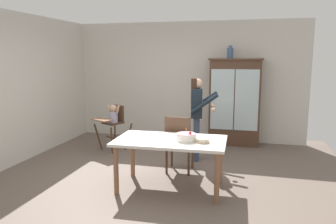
{
  "coord_description": "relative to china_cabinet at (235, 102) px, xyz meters",
  "views": [
    {
      "loc": [
        1.41,
        -4.77,
        1.9
      ],
      "look_at": [
        0.03,
        0.7,
        0.95
      ],
      "focal_mm": 34.74,
      "sensor_mm": 36.0,
      "label": 1
    }
  ],
  "objects": [
    {
      "name": "serving_bowl",
      "position": [
        -0.29,
        -2.8,
        -0.18
      ],
      "size": [
        0.18,
        0.18,
        0.05
      ],
      "primitive_type": "cylinder",
      "color": "#C6AD93",
      "rests_on": "dining_table"
    },
    {
      "name": "china_cabinet",
      "position": [
        0.0,
        0.0,
        0.0
      ],
      "size": [
        1.13,
        0.48,
        1.88
      ],
      "color": "#4C3323",
      "rests_on": "ground_plane"
    },
    {
      "name": "dining_chair_far_side",
      "position": [
        -0.79,
        -2.08,
        -0.39
      ],
      "size": [
        0.44,
        0.44,
        0.96
      ],
      "rotation": [
        0.0,
        0.0,
        3.14
      ],
      "color": "#4C3323",
      "rests_on": "ground_plane"
    },
    {
      "name": "birthday_cake",
      "position": [
        -0.53,
        -2.77,
        -0.15
      ],
      "size": [
        0.28,
        0.28,
        0.19
      ],
      "color": "white",
      "rests_on": "dining_table"
    },
    {
      "name": "ceramic_vase",
      "position": [
        -0.13,
        0.0,
        1.05
      ],
      "size": [
        0.13,
        0.13,
        0.27
      ],
      "color": "#3D567F",
      "rests_on": "china_cabinet"
    },
    {
      "name": "high_chair_with_toddler",
      "position": [
        -2.39,
        -1.07,
        -0.29
      ],
      "size": [
        0.77,
        0.83,
        0.95
      ],
      "rotation": [
        0.0,
        0.0,
        -0.47
      ],
      "color": "#4C3323",
      "rests_on": "ground_plane"
    },
    {
      "name": "dining_table",
      "position": [
        -0.77,
        -2.74,
        -0.3
      ],
      "size": [
        1.6,
        0.94,
        0.74
      ],
      "color": "silver",
      "rests_on": "ground_plane"
    },
    {
      "name": "wall_left",
      "position": [
        -3.74,
        -2.37,
        0.4
      ],
      "size": [
        0.06,
        5.32,
        2.7
      ],
      "primitive_type": "cube",
      "color": "beige",
      "rests_on": "ground_plane"
    },
    {
      "name": "ground_plane",
      "position": [
        -1.11,
        -2.37,
        -0.95
      ],
      "size": [
        6.24,
        6.24,
        0.0
      ],
      "primitive_type": "plane",
      "color": "#66564C"
    },
    {
      "name": "wall_back",
      "position": [
        -1.11,
        0.26,
        0.4
      ],
      "size": [
        5.32,
        0.06,
        2.7
      ],
      "primitive_type": "cube",
      "color": "beige",
      "rests_on": "ground_plane"
    },
    {
      "name": "adult_person",
      "position": [
        -0.61,
        -1.31,
        0.02
      ],
      "size": [
        0.55,
        0.53,
        1.53
      ],
      "rotation": [
        0.0,
        0.0,
        1.7
      ],
      "color": "#33425B",
      "rests_on": "ground_plane"
    }
  ]
}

